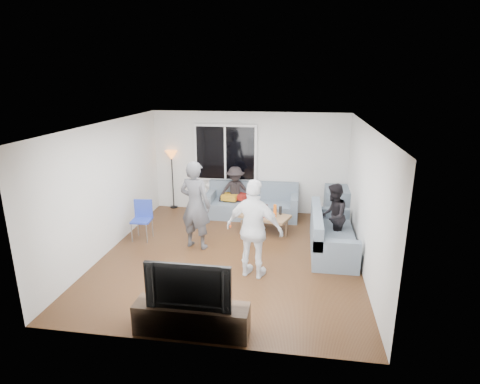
% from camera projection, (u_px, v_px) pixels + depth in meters
% --- Properties ---
extents(floor, '(5.00, 5.50, 0.04)m').
position_uv_depth(floor, '(231.00, 256.00, 7.83)').
color(floor, '#56351C').
rests_on(floor, ground).
extents(ceiling, '(5.00, 5.50, 0.04)m').
position_uv_depth(ceiling, '(230.00, 124.00, 7.07)').
color(ceiling, white).
rests_on(ceiling, ground).
extents(wall_back, '(5.00, 0.04, 2.60)m').
position_uv_depth(wall_back, '(249.00, 163.00, 10.07)').
color(wall_back, silver).
rests_on(wall_back, ground).
extents(wall_front, '(5.00, 0.04, 2.60)m').
position_uv_depth(wall_front, '(191.00, 257.00, 4.83)').
color(wall_front, silver).
rests_on(wall_front, ground).
extents(wall_left, '(0.04, 5.50, 2.60)m').
position_uv_depth(wall_left, '(107.00, 188.00, 7.82)').
color(wall_left, silver).
rests_on(wall_left, ground).
extents(wall_right, '(0.04, 5.50, 2.60)m').
position_uv_depth(wall_right, '(366.00, 199.00, 7.08)').
color(wall_right, silver).
rests_on(wall_right, ground).
extents(window_frame, '(1.62, 0.06, 1.47)m').
position_uv_depth(window_frame, '(225.00, 153.00, 10.01)').
color(window_frame, white).
rests_on(window_frame, wall_back).
extents(window_glass, '(1.50, 0.02, 1.35)m').
position_uv_depth(window_glass, '(225.00, 153.00, 9.97)').
color(window_glass, black).
rests_on(window_glass, window_frame).
extents(window_mullion, '(0.05, 0.03, 1.35)m').
position_uv_depth(window_mullion, '(225.00, 153.00, 9.97)').
color(window_mullion, white).
rests_on(window_mullion, window_frame).
extents(radiator, '(1.30, 0.12, 0.62)m').
position_uv_depth(radiator, '(226.00, 199.00, 10.33)').
color(radiator, silver).
rests_on(radiator, floor).
extents(potted_plant, '(0.24, 0.20, 0.39)m').
position_uv_depth(potted_plant, '(234.00, 182.00, 10.12)').
color(potted_plant, '#2B6528').
rests_on(potted_plant, radiator).
extents(vase, '(0.21, 0.21, 0.18)m').
position_uv_depth(vase, '(209.00, 184.00, 10.25)').
color(vase, silver).
rests_on(vase, radiator).
extents(sofa_back_section, '(2.30, 0.85, 0.85)m').
position_uv_depth(sofa_back_section, '(252.00, 201.00, 9.83)').
color(sofa_back_section, slate).
rests_on(sofa_back_section, floor).
extents(sofa_right_section, '(2.00, 0.85, 0.85)m').
position_uv_depth(sofa_right_section, '(333.00, 232.00, 7.89)').
color(sofa_right_section, slate).
rests_on(sofa_right_section, floor).
extents(sofa_corner, '(0.85, 0.85, 0.85)m').
position_uv_depth(sofa_corner, '(342.00, 205.00, 9.50)').
color(sofa_corner, slate).
rests_on(sofa_corner, floor).
extents(cushion_yellow, '(0.43, 0.38, 0.14)m').
position_uv_depth(cushion_yellow, '(230.00, 197.00, 9.87)').
color(cushion_yellow, '#BB821B').
rests_on(cushion_yellow, sofa_back_section).
extents(cushion_red, '(0.46, 0.44, 0.13)m').
position_uv_depth(cushion_red, '(241.00, 196.00, 9.90)').
color(cushion_red, maroon).
rests_on(cushion_red, sofa_back_section).
extents(coffee_table, '(1.24, 0.93, 0.40)m').
position_uv_depth(coffee_table, '(265.00, 223.00, 8.96)').
color(coffee_table, olive).
rests_on(coffee_table, floor).
extents(pitcher, '(0.17, 0.17, 0.17)m').
position_uv_depth(pitcher, '(262.00, 213.00, 8.78)').
color(pitcher, maroon).
rests_on(pitcher, coffee_table).
extents(side_chair, '(0.43, 0.43, 0.86)m').
position_uv_depth(side_chair, '(142.00, 221.00, 8.46)').
color(side_chair, '#283DAE').
rests_on(side_chair, floor).
extents(floor_lamp, '(0.32, 0.32, 1.56)m').
position_uv_depth(floor_lamp, '(173.00, 180.00, 10.43)').
color(floor_lamp, orange).
rests_on(floor_lamp, floor).
extents(player_left, '(0.76, 0.60, 1.84)m').
position_uv_depth(player_left, '(195.00, 205.00, 7.94)').
color(player_left, '#45454A').
rests_on(player_left, floor).
extents(player_right, '(1.12, 0.70, 1.78)m').
position_uv_depth(player_right, '(254.00, 229.00, 6.77)').
color(player_right, silver).
rests_on(player_right, floor).
extents(spectator_right, '(0.63, 0.75, 1.37)m').
position_uv_depth(spectator_right, '(333.00, 216.00, 8.00)').
color(spectator_right, black).
rests_on(spectator_right, floor).
extents(spectator_back, '(0.92, 0.66, 1.29)m').
position_uv_depth(spectator_back, '(235.00, 192.00, 9.86)').
color(spectator_back, black).
rests_on(spectator_back, floor).
extents(tv_console, '(1.60, 0.40, 0.44)m').
position_uv_depth(tv_console, '(192.00, 319.00, 5.40)').
color(tv_console, '#37271B').
rests_on(tv_console, floor).
extents(television, '(1.17, 0.15, 0.67)m').
position_uv_depth(television, '(190.00, 283.00, 5.25)').
color(television, black).
rests_on(television, tv_console).
extents(bottle_a, '(0.07, 0.07, 0.22)m').
position_uv_depth(bottle_a, '(254.00, 209.00, 9.00)').
color(bottle_a, '#D43E0C').
rests_on(bottle_a, coffee_table).
extents(bottle_b, '(0.08, 0.08, 0.20)m').
position_uv_depth(bottle_b, '(259.00, 212.00, 8.78)').
color(bottle_b, '#358718').
rests_on(bottle_b, coffee_table).
extents(bottle_e, '(0.07, 0.07, 0.20)m').
position_uv_depth(bottle_e, '(280.00, 210.00, 8.92)').
color(bottle_e, black).
rests_on(bottle_e, coffee_table).
extents(bottle_d, '(0.07, 0.07, 0.28)m').
position_uv_depth(bottle_d, '(275.00, 211.00, 8.78)').
color(bottle_d, orange).
rests_on(bottle_d, coffee_table).
extents(bottle_c, '(0.07, 0.07, 0.20)m').
position_uv_depth(bottle_c, '(266.00, 209.00, 9.02)').
color(bottle_c, black).
rests_on(bottle_c, coffee_table).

